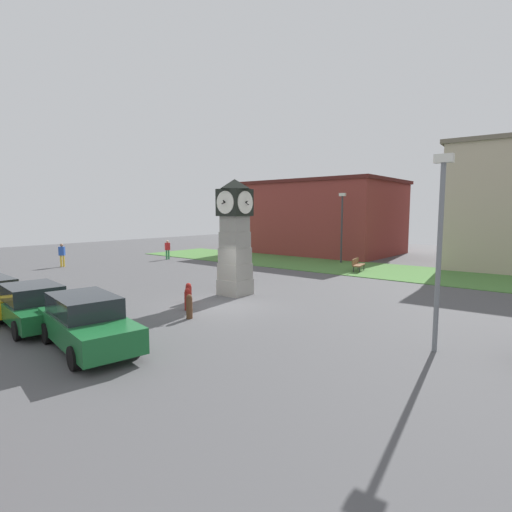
{
  "coord_description": "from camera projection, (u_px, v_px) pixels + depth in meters",
  "views": [
    {
      "loc": [
        11.71,
        -12.35,
        4.04
      ],
      "look_at": [
        -0.47,
        2.82,
        1.89
      ],
      "focal_mm": 28.0,
      "sensor_mm": 36.0,
      "label": 1
    }
  ],
  "objects": [
    {
      "name": "ground_plane",
      "position": [
        224.0,
        305.0,
        17.31
      ],
      "size": [
        78.42,
        78.42,
        0.0
      ],
      "primitive_type": "plane",
      "color": "#4C4C4F"
    },
    {
      "name": "clock_tower",
      "position": [
        235.0,
        236.0,
        19.31
      ],
      "size": [
        1.7,
        1.77,
        5.6
      ],
      "color": "gray",
      "rests_on": "ground_plane"
    },
    {
      "name": "bollard_near_tower",
      "position": [
        189.0,
        306.0,
        15.15
      ],
      "size": [
        0.24,
        0.24,
        0.94
      ],
      "color": "brown",
      "rests_on": "ground_plane"
    },
    {
      "name": "bollard_mid_row",
      "position": [
        188.0,
        299.0,
        16.45
      ],
      "size": [
        0.27,
        0.27,
        0.92
      ],
      "color": "maroon",
      "rests_on": "ground_plane"
    },
    {
      "name": "bollard_far_row",
      "position": [
        189.0,
        293.0,
        17.8
      ],
      "size": [
        0.27,
        0.27,
        0.89
      ],
      "color": "maroon",
      "rests_on": "ground_plane"
    },
    {
      "name": "car_near_tower",
      "position": [
        34.0,
        306.0,
        14.09
      ],
      "size": [
        4.27,
        2.34,
        1.47
      ],
      "color": "#19602D",
      "rests_on": "ground_plane"
    },
    {
      "name": "car_by_building",
      "position": [
        87.0,
        322.0,
        11.8
      ],
      "size": [
        4.69,
        2.51,
        1.58
      ],
      "color": "#19602D",
      "rests_on": "ground_plane"
    },
    {
      "name": "bench",
      "position": [
        358.0,
        264.0,
        27.03
      ],
      "size": [
        0.82,
        1.67,
        0.9
      ],
      "color": "brown",
      "rests_on": "ground_plane"
    },
    {
      "name": "pedestrian_near_bench",
      "position": [
        62.0,
        254.0,
        29.38
      ],
      "size": [
        0.46,
        0.43,
        1.72
      ],
      "color": "gold",
      "rests_on": "ground_plane"
    },
    {
      "name": "pedestrian_by_cars",
      "position": [
        167.0,
        248.0,
        33.97
      ],
      "size": [
        0.34,
        0.45,
        1.64
      ],
      "color": "#338C4C",
      "rests_on": "ground_plane"
    },
    {
      "name": "street_lamp_near_road",
      "position": [
        440.0,
        238.0,
        11.29
      ],
      "size": [
        0.5,
        0.24,
        5.64
      ],
      "color": "slate",
      "rests_on": "ground_plane"
    },
    {
      "name": "street_lamp_far_side",
      "position": [
        342.0,
        222.0,
        31.34
      ],
      "size": [
        0.5,
        0.24,
        5.51
      ],
      "color": "#333338",
      "rests_on": "ground_plane"
    },
    {
      "name": "warehouse_blue_far",
      "position": [
        324.0,
        217.0,
        39.46
      ],
      "size": [
        13.94,
        10.51,
        6.99
      ],
      "color": "maroon",
      "rests_on": "ground_plane"
    },
    {
      "name": "grass_verge_far",
      "position": [
        404.0,
        272.0,
        26.6
      ],
      "size": [
        47.05,
        7.26,
        0.04
      ],
      "primitive_type": "cube",
      "color": "#477A38",
      "rests_on": "ground_plane"
    }
  ]
}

